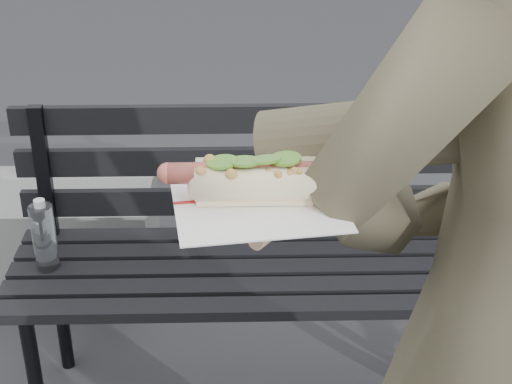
# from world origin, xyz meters

# --- Properties ---
(park_bench) EXTENTS (1.50, 0.44, 0.88)m
(park_bench) POSITION_xyz_m (0.07, 1.00, 0.52)
(park_bench) COLOR black
(park_bench) RESTS_ON ground
(held_hotdog) EXTENTS (0.62, 0.30, 0.20)m
(held_hotdog) POSITION_xyz_m (0.17, -0.03, 1.27)
(held_hotdog) COLOR brown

